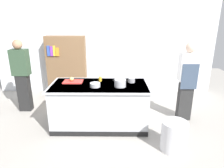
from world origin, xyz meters
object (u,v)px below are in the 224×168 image
mixing_bowl (95,85)px  bookshelf (67,66)px  juice_cup (100,79)px  person_chef (187,80)px  sauce_pan (131,80)px  person_guest (22,74)px  onion (72,79)px  trash_bin (174,136)px  stock_pot (120,83)px

mixing_bowl → bookshelf: bookshelf is taller
juice_cup → person_chef: size_ratio=0.06×
mixing_bowl → juice_cup: bearing=78.5°
sauce_pan → mixing_bowl: bearing=-158.2°
person_guest → sauce_pan: bearing=94.0°
person_guest → onion: bearing=83.7°
sauce_pan → person_chef: size_ratio=0.12×
onion → person_chef: bearing=2.7°
trash_bin → bookshelf: size_ratio=0.31×
onion → sauce_pan: (1.25, -0.01, -0.02)m
person_chef → person_guest: size_ratio=1.00×
person_chef → onion: bearing=89.9°
trash_bin → onion: bearing=152.0°
sauce_pan → person_guest: (-2.53, 0.54, -0.04)m
mixing_bowl → person_guest: 1.98m
person_chef → bookshelf: bearing=59.9°
sauce_pan → person_chef: person_chef is taller
juice_cup → trash_bin: (1.32, -1.07, -0.68)m
onion → trash_bin: size_ratio=0.16×
onion → sauce_pan: size_ratio=0.41×
onion → person_guest: size_ratio=0.05×
trash_bin → person_guest: (-3.19, 1.54, 0.64)m
sauce_pan → bookshelf: bookshelf is taller
person_guest → stock_pot: bearing=86.5°
sauce_pan → trash_bin: sauce_pan is taller
mixing_bowl → sauce_pan: bearing=21.8°
bookshelf → juice_cup: bearing=-55.8°
stock_pot → person_chef: person_chef is taller
sauce_pan → person_chef: 1.21m
mixing_bowl → trash_bin: (1.39, -0.71, -0.67)m
stock_pot → juice_cup: bearing=141.0°
stock_pot → bookshelf: bookshelf is taller
bookshelf → mixing_bowl: bearing=-62.7°
trash_bin → bookshelf: bookshelf is taller
sauce_pan → bookshelf: size_ratio=0.12×
mixing_bowl → person_guest: person_guest is taller
juice_cup → bookshelf: 1.90m
sauce_pan → juice_cup: bearing=174.5°
onion → trash_bin: bearing=-28.0°
person_guest → juice_cup: bearing=91.8°
juice_cup → bookshelf: bookshelf is taller
onion → person_guest: 1.39m
onion → sauce_pan: onion is taller
juice_cup → person_guest: person_guest is taller
juice_cup → person_guest: 1.93m
onion → person_chef: 2.45m
stock_pot → sauce_pan: stock_pot is taller
juice_cup → person_chef: person_chef is taller
stock_pot → bookshelf: (-1.48, 1.90, -0.12)m
stock_pot → person_guest: 2.43m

